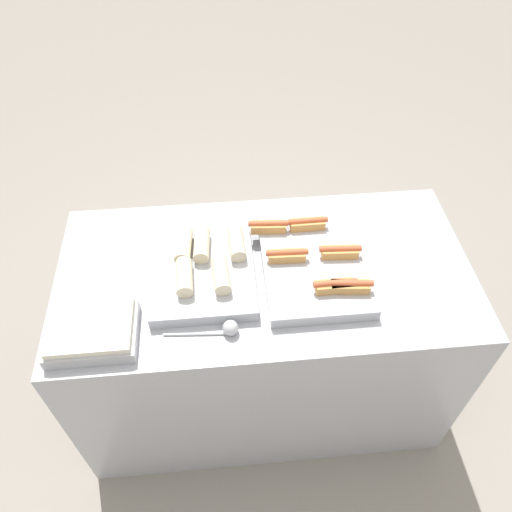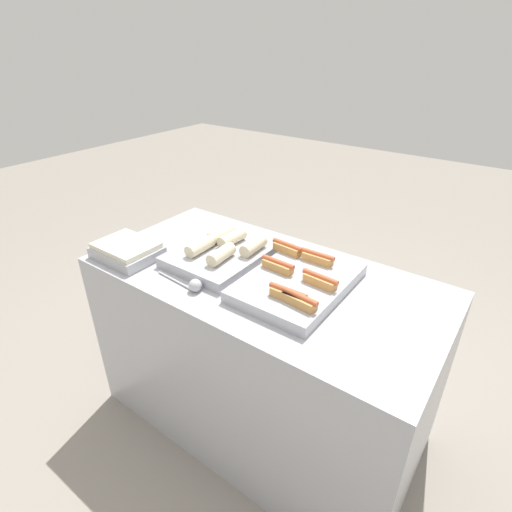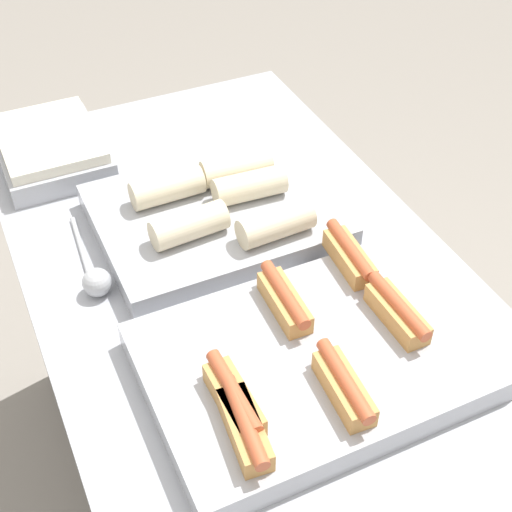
# 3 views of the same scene
# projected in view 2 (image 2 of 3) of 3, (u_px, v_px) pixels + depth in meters

# --- Properties ---
(ground_plane) EXTENTS (12.00, 12.00, 0.00)m
(ground_plane) POSITION_uv_depth(u_px,v_px,m) (261.00, 416.00, 2.17)
(ground_plane) COLOR gray
(counter) EXTENTS (1.56, 0.78, 0.90)m
(counter) POSITION_uv_depth(u_px,v_px,m) (261.00, 353.00, 1.95)
(counter) COLOR #A8AAB2
(counter) RESTS_ON ground_plane
(tray_hotdogs) EXTENTS (0.42, 0.53, 0.10)m
(tray_hotdogs) POSITION_uv_depth(u_px,v_px,m) (298.00, 281.00, 1.63)
(tray_hotdogs) COLOR #A8AAB2
(tray_hotdogs) RESTS_ON counter
(tray_wraps) EXTENTS (0.37, 0.46, 0.11)m
(tray_wraps) POSITION_uv_depth(u_px,v_px,m) (223.00, 252.00, 1.84)
(tray_wraps) COLOR #A8AAB2
(tray_wraps) RESTS_ON counter
(tray_side_front) EXTENTS (0.29, 0.23, 0.07)m
(tray_side_front) POSITION_uv_depth(u_px,v_px,m) (127.00, 250.00, 1.85)
(tray_side_front) COLOR #A8AAB2
(tray_side_front) RESTS_ON counter
(serving_spoon_near) EXTENTS (0.25, 0.05, 0.05)m
(serving_spoon_near) POSITION_uv_depth(u_px,v_px,m) (193.00, 285.00, 1.62)
(serving_spoon_near) COLOR #B2B5BA
(serving_spoon_near) RESTS_ON counter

